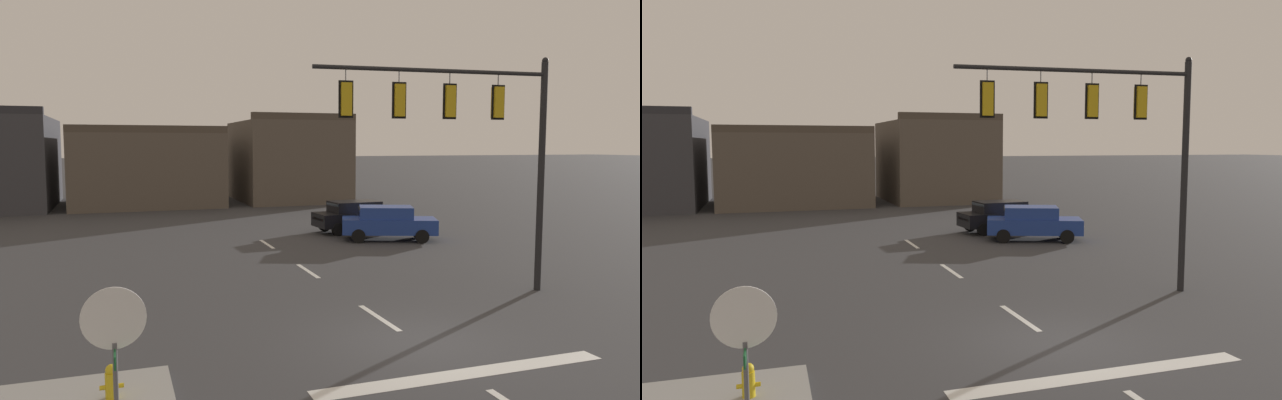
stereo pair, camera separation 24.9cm
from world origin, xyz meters
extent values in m
plane|color=#353538|center=(0.00, 0.00, 0.00)|extent=(400.00, 400.00, 0.00)
cube|color=silver|center=(0.00, -2.00, 0.00)|extent=(6.40, 0.50, 0.01)
cube|color=silver|center=(0.00, 2.00, 0.00)|extent=(0.16, 2.40, 0.01)
cube|color=silver|center=(0.00, 8.00, 0.00)|extent=(0.16, 2.40, 0.01)
cube|color=silver|center=(0.00, 14.00, 0.00)|extent=(0.16, 2.40, 0.01)
cylinder|color=black|center=(5.90, 3.04, 3.49)|extent=(0.20, 0.20, 6.98)
cylinder|color=black|center=(2.30, 3.31, 6.61)|extent=(7.20, 0.66, 0.12)
sphere|color=black|center=(5.90, 3.04, 7.03)|extent=(0.18, 0.18, 0.18)
cylinder|color=#56565B|center=(4.33, 3.16, 6.38)|extent=(0.03, 0.03, 0.35)
cube|color=gold|center=(4.33, 3.16, 5.75)|extent=(0.32, 0.26, 0.90)
sphere|color=red|center=(4.34, 3.29, 6.04)|extent=(0.20, 0.20, 0.20)
sphere|color=#2D2314|center=(4.34, 3.29, 5.75)|extent=(0.20, 0.20, 0.20)
sphere|color=black|center=(4.34, 3.29, 5.47)|extent=(0.20, 0.20, 0.20)
cube|color=black|center=(4.33, 3.14, 5.75)|extent=(0.42, 0.06, 1.02)
cylinder|color=#56565B|center=(2.77, 3.27, 6.38)|extent=(0.03, 0.03, 0.35)
cube|color=gold|center=(2.77, 3.27, 5.75)|extent=(0.32, 0.26, 0.90)
sphere|color=red|center=(2.78, 3.40, 6.04)|extent=(0.20, 0.20, 0.20)
sphere|color=#2D2314|center=(2.78, 3.40, 5.75)|extent=(0.20, 0.20, 0.20)
sphere|color=black|center=(2.78, 3.40, 5.47)|extent=(0.20, 0.20, 0.20)
cube|color=black|center=(2.77, 3.25, 5.75)|extent=(0.42, 0.06, 1.02)
cylinder|color=#56565B|center=(1.20, 3.39, 6.38)|extent=(0.03, 0.03, 0.35)
cube|color=gold|center=(1.20, 3.39, 5.75)|extent=(0.32, 0.26, 0.90)
sphere|color=red|center=(1.21, 3.52, 6.04)|extent=(0.20, 0.20, 0.20)
sphere|color=#2D2314|center=(1.21, 3.52, 5.75)|extent=(0.20, 0.20, 0.20)
sphere|color=black|center=(1.21, 3.52, 5.47)|extent=(0.20, 0.20, 0.20)
cube|color=black|center=(1.20, 3.37, 5.75)|extent=(0.42, 0.06, 1.02)
cylinder|color=#56565B|center=(-0.36, 3.51, 6.38)|extent=(0.03, 0.03, 0.35)
cube|color=gold|center=(-0.36, 3.51, 5.75)|extent=(0.32, 0.26, 0.90)
sphere|color=red|center=(-0.35, 3.64, 6.04)|extent=(0.20, 0.20, 0.20)
sphere|color=#2D2314|center=(-0.35, 3.64, 5.75)|extent=(0.20, 0.20, 0.20)
sphere|color=black|center=(-0.35, 3.64, 5.47)|extent=(0.20, 0.20, 0.20)
cube|color=black|center=(-0.36, 3.49, 5.75)|extent=(0.42, 0.06, 1.02)
cylinder|color=white|center=(-6.47, -4.36, 2.45)|extent=(0.76, 0.03, 0.76)
cylinder|color=#B21414|center=(-6.47, -4.35, 2.45)|extent=(0.68, 0.03, 0.68)
cube|color=#19592D|center=(-6.47, -4.36, 2.00)|extent=(0.02, 0.64, 0.16)
cube|color=navy|center=(5.72, 13.18, 0.70)|extent=(4.75, 3.30, 0.70)
cube|color=navy|center=(5.58, 13.23, 1.33)|extent=(2.88, 2.40, 0.56)
cube|color=#2D3842|center=(6.30, 12.95, 1.31)|extent=(0.79, 1.50, 0.47)
cube|color=#2D3842|center=(4.50, 13.67, 1.31)|extent=(0.76, 1.49, 0.46)
cylinder|color=black|center=(7.39, 13.43, 0.32)|extent=(0.68, 0.44, 0.64)
cylinder|color=black|center=(6.76, 11.85, 0.32)|extent=(0.68, 0.44, 0.64)
cylinder|color=black|center=(4.69, 14.51, 0.32)|extent=(0.68, 0.44, 0.64)
cylinder|color=black|center=(4.06, 12.93, 0.32)|extent=(0.68, 0.44, 0.64)
sphere|color=silver|center=(7.96, 12.91, 0.75)|extent=(0.16, 0.16, 0.16)
sphere|color=silver|center=(7.54, 11.84, 0.75)|extent=(0.16, 0.16, 0.16)
cube|color=maroon|center=(3.70, 13.98, 0.78)|extent=(0.54, 1.29, 0.12)
cube|color=black|center=(5.32, 16.12, 0.70)|extent=(4.50, 2.06, 0.70)
cube|color=black|center=(5.17, 16.11, 1.33)|extent=(2.56, 1.75, 0.56)
cube|color=#2D3842|center=(5.94, 16.15, 1.31)|extent=(0.34, 1.53, 0.47)
cube|color=#2D3842|center=(4.00, 16.04, 1.31)|extent=(0.31, 1.53, 0.46)
cylinder|color=black|center=(6.72, 17.05, 0.32)|extent=(0.65, 0.26, 0.64)
cylinder|color=black|center=(6.82, 15.36, 0.32)|extent=(0.65, 0.26, 0.64)
cylinder|color=black|center=(3.82, 16.88, 0.32)|extent=(0.65, 0.26, 0.64)
cylinder|color=black|center=(3.92, 15.18, 0.32)|extent=(0.65, 0.26, 0.64)
sphere|color=silver|center=(7.46, 16.82, 0.75)|extent=(0.16, 0.16, 0.16)
sphere|color=silver|center=(7.53, 15.67, 0.75)|extent=(0.16, 0.16, 0.16)
cube|color=maroon|center=(3.14, 15.99, 0.78)|extent=(0.12, 1.37, 0.12)
cylinder|color=gold|center=(-6.57, -1.23, 0.33)|extent=(0.22, 0.22, 0.55)
sphere|color=gold|center=(-6.57, -1.23, 0.65)|extent=(0.20, 0.20, 0.20)
cylinder|color=gold|center=(-6.72, -1.23, 0.35)|extent=(0.10, 0.08, 0.08)
cylinder|color=gold|center=(-6.42, -1.23, 0.35)|extent=(0.10, 0.08, 0.08)
cube|color=brown|center=(-4.21, 34.33, 2.65)|extent=(10.58, 9.85, 5.31)
cube|color=#493F35|center=(-4.21, 29.70, 5.56)|extent=(10.58, 0.60, 0.50)
cube|color=brown|center=(6.84, 34.35, 3.16)|extent=(7.93, 9.90, 6.32)
cube|color=#493F35|center=(6.84, 29.70, 6.57)|extent=(7.93, 0.60, 0.50)
camera|label=1|loc=(-6.39, -11.61, 4.52)|focal=32.86mm
camera|label=2|loc=(-6.15, -11.69, 4.52)|focal=32.86mm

